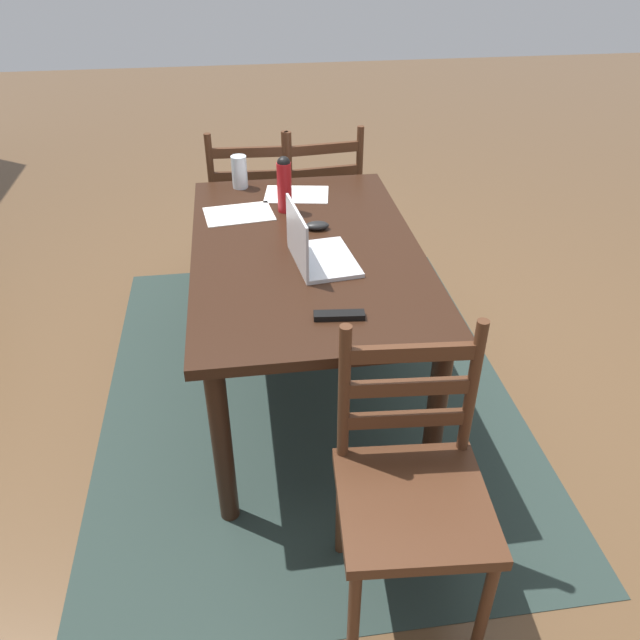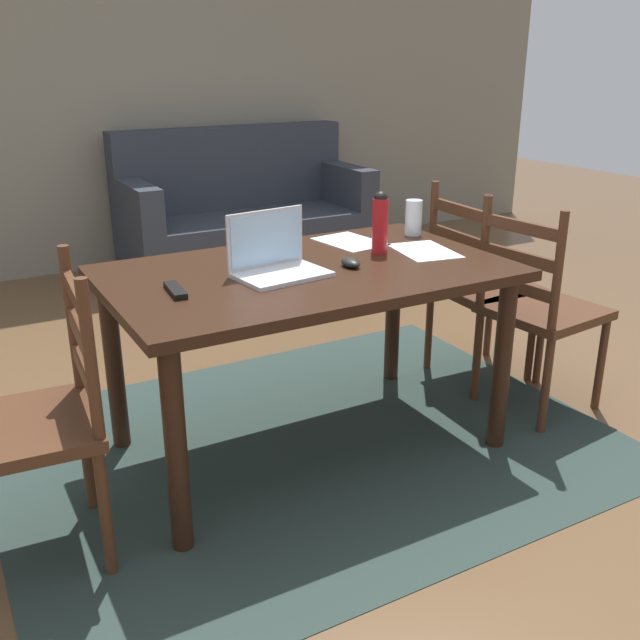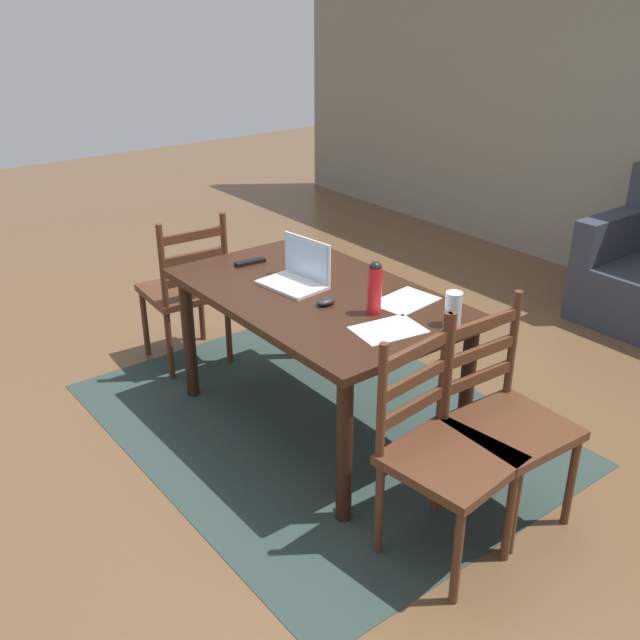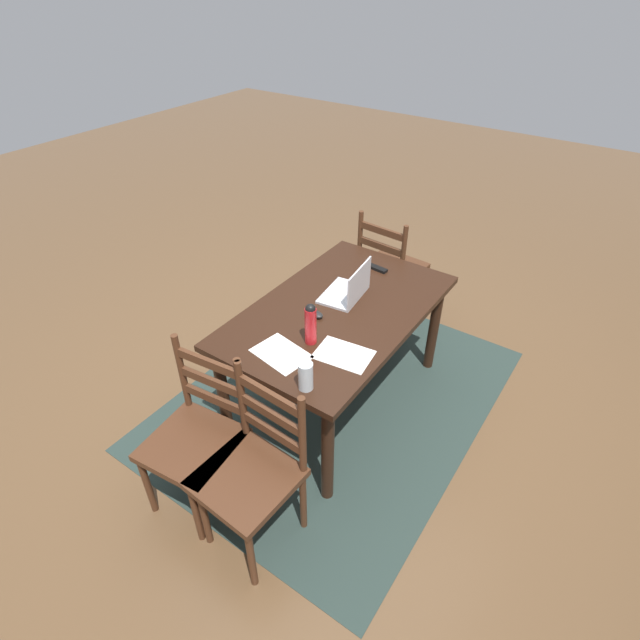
{
  "view_description": "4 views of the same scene",
  "coord_description": "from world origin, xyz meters",
  "views": [
    {
      "loc": [
        -2.25,
        0.26,
        1.91
      ],
      "look_at": [
        -0.12,
        -0.04,
        0.47
      ],
      "focal_mm": 35.36,
      "sensor_mm": 36.0,
      "label": 1
    },
    {
      "loc": [
        -1.23,
        -2.29,
        1.51
      ],
      "look_at": [
        0.07,
        0.03,
        0.52
      ],
      "focal_mm": 40.49,
      "sensor_mm": 36.0,
      "label": 2
    },
    {
      "loc": [
        2.6,
        -2.01,
        2.12
      ],
      "look_at": [
        -0.07,
        0.07,
        0.55
      ],
      "focal_mm": 41.02,
      "sensor_mm": 36.0,
      "label": 3
    },
    {
      "loc": [
        2.08,
        1.31,
        2.48
      ],
      "look_at": [
        0.06,
        -0.1,
        0.66
      ],
      "focal_mm": 28.06,
      "sensor_mm": 36.0,
      "label": 4
    }
  ],
  "objects": [
    {
      "name": "paper_stack_right",
      "position": [
        0.35,
        0.26,
        0.75
      ],
      "size": [
        0.25,
        0.32,
        0.0
      ],
      "primitive_type": "cube",
      "rotation": [
        0.0,
        0.0,
        0.13
      ],
      "color": "white",
      "rests_on": "dining_table"
    },
    {
      "name": "dining_table",
      "position": [
        0.0,
        0.0,
        0.66
      ],
      "size": [
        1.49,
        0.91,
        0.75
      ],
      "color": "black",
      "rests_on": "ground"
    },
    {
      "name": "chair_right_near",
      "position": [
        1.04,
        -0.19,
        0.46
      ],
      "size": [
        0.49,
        0.49,
        0.95
      ],
      "color": "#4C2B19",
      "rests_on": "ground"
    },
    {
      "name": "ground_plane",
      "position": [
        0.0,
        0.0,
        0.0
      ],
      "size": [
        14.0,
        14.0,
        0.0
      ],
      "primitive_type": "plane",
      "color": "brown"
    },
    {
      "name": "tv_remote",
      "position": [
        -0.53,
        -0.05,
        0.76
      ],
      "size": [
        0.06,
        0.17,
        0.02
      ],
      "primitive_type": "cube",
      "rotation": [
        0.0,
        0.0,
        3.05
      ],
      "color": "black",
      "rests_on": "dining_table"
    },
    {
      "name": "water_bottle",
      "position": [
        0.36,
        0.05,
        0.88
      ],
      "size": [
        0.06,
        0.06,
        0.25
      ],
      "color": "red",
      "rests_on": "dining_table"
    },
    {
      "name": "chair_left_near",
      "position": [
        -1.04,
        -0.18,
        0.46
      ],
      "size": [
        0.47,
        0.47,
        0.95
      ],
      "color": "#4C2B19",
      "rests_on": "ground"
    },
    {
      "name": "computer_mouse",
      "position": [
        0.15,
        -0.07,
        0.77
      ],
      "size": [
        0.06,
        0.1,
        0.03
      ],
      "primitive_type": "ellipsoid",
      "rotation": [
        0.0,
        0.0,
        -0.03
      ],
      "color": "black",
      "rests_on": "dining_table"
    },
    {
      "name": "area_rug",
      "position": [
        0.0,
        0.0,
        0.0
      ],
      "size": [
        2.4,
        1.84,
        0.01
      ],
      "primitive_type": "cube",
      "color": "#283833",
      "rests_on": "ground"
    },
    {
      "name": "chair_right_far",
      "position": [
        1.04,
        0.18,
        0.46
      ],
      "size": [
        0.46,
        0.46,
        0.95
      ],
      "color": "#4C2B19",
      "rests_on": "ground"
    },
    {
      "name": "paper_stack_left",
      "position": [
        0.53,
        -0.02,
        0.75
      ],
      "size": [
        0.26,
        0.33,
        0.0
      ],
      "primitive_type": "cube",
      "rotation": [
        0.0,
        0.0,
        -0.17
      ],
      "color": "white",
      "rests_on": "dining_table"
    },
    {
      "name": "laptop",
      "position": [
        -0.14,
        -0.01,
        0.81
      ],
      "size": [
        0.34,
        0.26,
        0.23
      ],
      "color": "silver",
      "rests_on": "dining_table"
    },
    {
      "name": "drinking_glass",
      "position": [
        0.66,
        0.24,
        0.83
      ],
      "size": [
        0.07,
        0.07,
        0.15
      ],
      "primitive_type": "cylinder",
      "color": "silver",
      "rests_on": "dining_table"
    }
  ]
}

